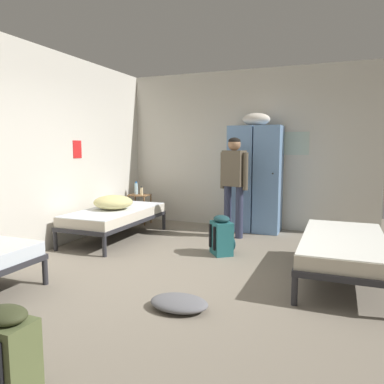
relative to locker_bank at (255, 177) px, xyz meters
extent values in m
plane|color=gray|center=(-0.26, -2.66, -0.97)|extent=(9.40, 9.40, 0.00)
cube|color=beige|center=(-0.26, 0.31, 0.47)|extent=(4.64, 0.06, 2.88)
cube|color=beige|center=(-2.55, -2.66, 0.47)|extent=(0.06, 5.87, 2.88)
cube|color=#B7CCBC|center=(0.60, 0.28, 0.58)|extent=(0.55, 0.01, 0.40)
cube|color=red|center=(-2.51, -1.63, 0.48)|extent=(0.01, 0.20, 0.28)
cube|color=#6B93C6|center=(-0.23, 0.00, -0.04)|extent=(0.44, 0.52, 1.85)
cylinder|color=black|center=(-0.11, -0.27, 0.08)|extent=(0.02, 0.03, 0.02)
cube|color=#6B93C6|center=(0.23, 0.00, -0.04)|extent=(0.44, 0.52, 1.85)
cylinder|color=black|center=(0.35, -0.27, 0.08)|extent=(0.02, 0.03, 0.02)
ellipsoid|color=beige|center=(0.00, 0.00, 0.99)|extent=(0.48, 0.36, 0.22)
cylinder|color=brown|center=(-2.39, -0.34, -0.69)|extent=(0.03, 0.03, 0.55)
cylinder|color=brown|center=(-2.04, -0.34, -0.69)|extent=(0.03, 0.03, 0.55)
cylinder|color=brown|center=(-2.39, -0.07, -0.69)|extent=(0.03, 0.03, 0.55)
cylinder|color=brown|center=(-2.04, -0.07, -0.69)|extent=(0.03, 0.03, 0.55)
cube|color=brown|center=(-2.22, -0.20, -0.78)|extent=(0.38, 0.30, 0.02)
cube|color=brown|center=(-2.22, -0.20, -0.41)|extent=(0.38, 0.30, 0.02)
cylinder|color=#28282D|center=(-2.39, -2.34, -0.83)|extent=(0.06, 0.06, 0.28)
cylinder|color=#28282D|center=(-1.55, -2.34, -0.83)|extent=(0.06, 0.06, 0.28)
cylinder|color=#28282D|center=(-2.39, -0.50, -0.83)|extent=(0.06, 0.06, 0.28)
cylinder|color=#28282D|center=(-1.55, -0.50, -0.83)|extent=(0.06, 0.06, 0.28)
cube|color=#28282D|center=(-1.97, -1.42, -0.66)|extent=(0.90, 1.90, 0.06)
cube|color=beige|center=(-1.97, -1.42, -0.56)|extent=(0.87, 1.84, 0.14)
cube|color=silver|center=(-1.97, -1.42, -0.48)|extent=(0.86, 1.82, 0.01)
cylinder|color=#28282D|center=(1.87, -1.15, -0.83)|extent=(0.06, 0.06, 0.28)
cylinder|color=#28282D|center=(1.03, -1.15, -0.83)|extent=(0.06, 0.06, 0.28)
cylinder|color=#28282D|center=(1.03, -2.99, -0.83)|extent=(0.06, 0.06, 0.28)
cube|color=#28282D|center=(1.45, -2.07, -0.66)|extent=(0.90, 1.90, 0.06)
cube|color=beige|center=(1.45, -2.07, -0.56)|extent=(0.87, 1.84, 0.14)
cube|color=white|center=(1.45, -2.07, -0.48)|extent=(0.86, 1.82, 0.01)
cylinder|color=#28282D|center=(-1.55, -3.44, -0.83)|extent=(0.06, 0.06, 0.28)
ellipsoid|color=#D1C67F|center=(-1.99, -1.44, -0.37)|extent=(0.63, 0.61, 0.22)
cylinder|color=#2D334C|center=(-0.11, -0.63, -0.54)|extent=(0.12, 0.12, 0.85)
cylinder|color=#2D334C|center=(-0.33, -0.56, -0.54)|extent=(0.12, 0.12, 0.85)
cube|color=brown|center=(-0.22, -0.60, 0.17)|extent=(0.40, 0.30, 0.58)
cylinder|color=brown|center=(-0.01, -0.66, 0.13)|extent=(0.08, 0.08, 0.60)
cylinder|color=brown|center=(-0.43, -0.53, 0.13)|extent=(0.08, 0.08, 0.60)
sphere|color=#936B4C|center=(-0.22, -0.60, 0.56)|extent=(0.21, 0.21, 0.21)
ellipsoid|color=black|center=(-0.22, -0.60, 0.61)|extent=(0.20, 0.20, 0.11)
cylinder|color=#B2DBEA|center=(-2.30, -0.18, -0.29)|extent=(0.06, 0.06, 0.22)
cylinder|color=#2666B2|center=(-2.30, -0.18, -0.17)|extent=(0.04, 0.04, 0.03)
cylinder|color=beige|center=(-2.15, -0.24, -0.33)|extent=(0.05, 0.05, 0.14)
cylinder|color=black|center=(-2.15, -0.24, -0.24)|extent=(0.03, 0.03, 0.03)
cube|color=#23666B|center=(-0.11, -1.64, -0.74)|extent=(0.39, 0.40, 0.46)
ellipsoid|color=#193D42|center=(0.01, -1.54, -0.82)|extent=(0.21, 0.24, 0.20)
ellipsoid|color=#193D42|center=(-0.11, -1.64, -0.47)|extent=(0.35, 0.36, 0.10)
cube|color=black|center=(-0.16, -1.79, -0.72)|extent=(0.05, 0.05, 0.32)
cube|color=black|center=(-0.27, -1.65, -0.72)|extent=(0.05, 0.05, 0.32)
cube|color=#566038|center=(-0.42, -4.93, -0.74)|extent=(0.33, 0.25, 0.46)
ellipsoid|color=#383D23|center=(-0.42, -4.78, -0.82)|extent=(0.24, 0.09, 0.20)
ellipsoid|color=#383D23|center=(-0.42, -4.93, -0.47)|extent=(0.29, 0.22, 0.10)
ellipsoid|color=slate|center=(0.05, -3.47, -0.91)|extent=(0.55, 0.39, 0.11)
camera|label=1|loc=(1.37, -6.47, 0.51)|focal=34.73mm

